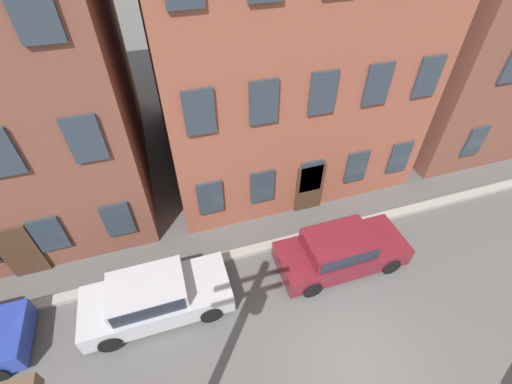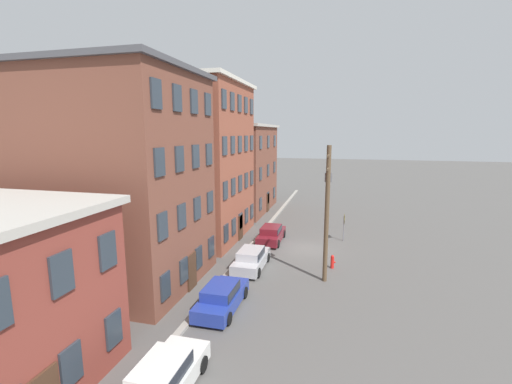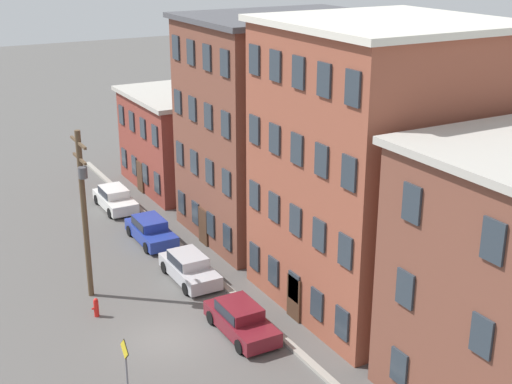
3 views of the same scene
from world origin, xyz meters
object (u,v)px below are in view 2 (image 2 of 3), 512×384
object	(u,v)px
caution_sign	(344,223)
car_silver	(251,258)
car_white	(163,377)
car_blue	(222,296)
car_maroon	(271,234)
fire_hydrant	(332,262)
utility_pole	(327,207)

from	to	relation	value
caution_sign	car_silver	bearing A→B (deg)	141.91
car_white	car_blue	distance (m)	6.37
car_blue	caution_sign	xyz separation A→B (m)	(13.80, -6.33, 0.87)
car_maroon	car_silver	bearing A→B (deg)	178.61
car_white	car_blue	xyz separation A→B (m)	(6.37, 0.10, 0.00)
car_blue	car_silver	distance (m)	5.82
car_blue	fire_hydrant	xyz separation A→B (m)	(7.27, -5.59, -0.27)
car_silver	car_maroon	distance (m)	6.16
utility_pole	car_blue	bearing A→B (deg)	134.32
fire_hydrant	car_blue	bearing A→B (deg)	142.45
car_silver	car_white	bearing A→B (deg)	-179.84
car_blue	car_maroon	xyz separation A→B (m)	(11.97, -0.22, 0.00)
car_maroon	utility_pole	world-z (taller)	utility_pole
fire_hydrant	car_maroon	bearing A→B (deg)	48.83
car_white	car_silver	size ratio (longest dim) A/B	1.00
car_blue	fire_hydrant	world-z (taller)	car_blue
car_maroon	caution_sign	xyz separation A→B (m)	(1.83, -6.11, 0.87)
car_maroon	car_white	bearing A→B (deg)	179.64
caution_sign	fire_hydrant	distance (m)	6.67
utility_pole	car_white	bearing A→B (deg)	156.04
car_blue	car_maroon	world-z (taller)	same
car_maroon	fire_hydrant	size ratio (longest dim) A/B	4.58
car_blue	utility_pole	distance (m)	8.34
car_blue	car_silver	world-z (taller)	same
car_blue	car_silver	bearing A→B (deg)	-0.70
car_maroon	car_blue	bearing A→B (deg)	178.95
fire_hydrant	utility_pole	bearing A→B (deg)	169.54
fire_hydrant	car_silver	bearing A→B (deg)	104.78
utility_pole	car_silver	bearing A→B (deg)	81.59
car_white	fire_hydrant	xyz separation A→B (m)	(13.65, -5.49, -0.27)
utility_pole	fire_hydrant	bearing A→B (deg)	-10.46
utility_pole	car_maroon	bearing A→B (deg)	35.70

